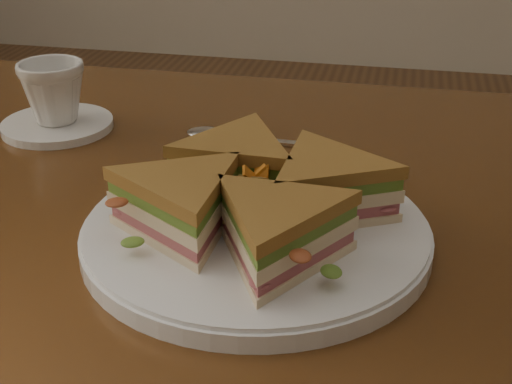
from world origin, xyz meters
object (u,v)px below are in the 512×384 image
(coffee_cup, at_px, (53,92))
(table, at_px, (300,295))
(spoon, at_px, (225,136))
(saucer, at_px, (58,125))
(sandwich_wedges, at_px, (256,197))
(knife, at_px, (250,168))
(plate, at_px, (256,234))

(coffee_cup, bearing_deg, table, -40.27)
(spoon, height_order, saucer, same)
(sandwich_wedges, bearing_deg, spoon, 110.95)
(knife, distance_m, saucer, 0.27)
(plate, distance_m, coffee_cup, 0.37)
(table, bearing_deg, saucer, 155.91)
(coffee_cup, bearing_deg, plate, -52.11)
(spoon, distance_m, knife, 0.09)
(knife, bearing_deg, table, -38.89)
(spoon, height_order, coffee_cup, coffee_cup)
(sandwich_wedges, xyz_separation_m, coffee_cup, (-0.30, 0.21, 0.00))
(spoon, bearing_deg, knife, -55.96)
(plate, height_order, spoon, plate)
(knife, bearing_deg, saucer, 175.58)
(saucer, distance_m, coffee_cup, 0.04)
(spoon, height_order, knife, spoon)
(table, bearing_deg, plate, -115.14)
(table, bearing_deg, knife, 131.13)
(table, distance_m, coffee_cup, 0.39)
(spoon, relative_size, knife, 0.86)
(knife, bearing_deg, plate, -65.52)
(sandwich_wedges, xyz_separation_m, spoon, (-0.09, 0.22, -0.04))
(knife, relative_size, coffee_cup, 2.70)
(spoon, bearing_deg, sandwich_wedges, -66.98)
(sandwich_wedges, bearing_deg, table, 64.86)
(sandwich_wedges, bearing_deg, knife, 104.50)
(plate, relative_size, saucer, 2.28)
(plate, distance_m, sandwich_wedges, 0.04)
(plate, height_order, coffee_cup, coffee_cup)
(sandwich_wedges, xyz_separation_m, saucer, (-0.30, 0.21, -0.04))
(table, xyz_separation_m, sandwich_wedges, (-0.03, -0.07, 0.14))
(spoon, relative_size, coffee_cup, 2.32)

